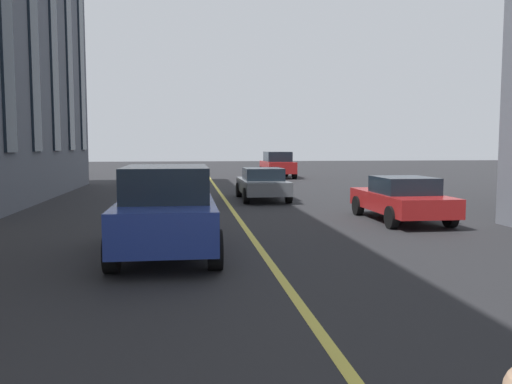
% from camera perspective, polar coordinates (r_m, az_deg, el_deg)
% --- Properties ---
extents(lane_centre_line, '(80.00, 0.16, 0.01)m').
position_cam_1_polar(lane_centre_line, '(18.56, -2.52, -2.07)').
color(lane_centre_line, '#D8C64C').
rests_on(lane_centre_line, ground_plane).
extents(car_red_parked_b, '(4.70, 2.14, 1.88)m').
position_cam_1_polar(car_red_parked_b, '(37.85, 2.35, 3.03)').
color(car_red_parked_b, '#B21E1E').
rests_on(car_red_parked_b, ground_plane).
extents(car_grey_near, '(4.40, 1.95, 1.37)m').
position_cam_1_polar(car_grey_near, '(22.27, 0.71, 0.93)').
color(car_grey_near, slate).
rests_on(car_grey_near, ground_plane).
extents(car_blue_parked_a, '(4.70, 2.14, 1.88)m').
position_cam_1_polar(car_blue_parked_a, '(11.23, -9.71, -1.86)').
color(car_blue_parked_a, navy).
rests_on(car_blue_parked_a, ground_plane).
extents(car_red_trailing, '(4.40, 1.95, 1.37)m').
position_cam_1_polar(car_red_trailing, '(16.61, 15.57, -0.67)').
color(car_red_trailing, '#B21E1E').
rests_on(car_red_trailing, ground_plane).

